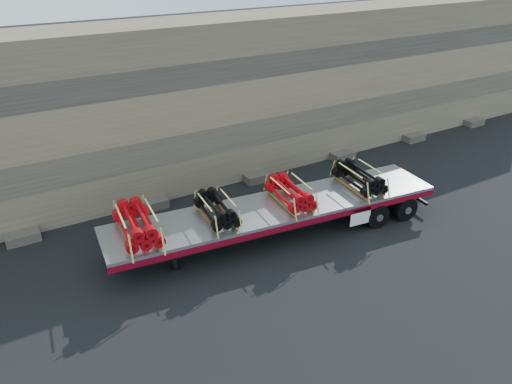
# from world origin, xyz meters

# --- Properties ---
(ground) EXTENTS (120.00, 120.00, 0.00)m
(ground) POSITION_xyz_m (0.00, 0.00, 0.00)
(ground) COLOR black
(ground) RESTS_ON ground
(rock_wall) EXTENTS (44.00, 3.00, 7.00)m
(rock_wall) POSITION_xyz_m (0.00, 6.50, 3.50)
(rock_wall) COLOR #7A6B54
(rock_wall) RESTS_ON ground
(trailer) EXTENTS (12.74, 3.72, 1.26)m
(trailer) POSITION_xyz_m (0.22, 0.32, 0.63)
(trailer) COLOR #B6B8BE
(trailer) RESTS_ON ground
(bundle_front) EXTENTS (1.45, 2.51, 0.85)m
(bundle_front) POSITION_xyz_m (-4.79, 0.85, 1.68)
(bundle_front) COLOR #B80911
(bundle_front) RESTS_ON trailer
(bundle_midfront) EXTENTS (1.23, 2.14, 0.72)m
(bundle_midfront) POSITION_xyz_m (-2.08, 0.56, 1.62)
(bundle_midfront) COLOR black
(bundle_midfront) RESTS_ON trailer
(bundle_midrear) EXTENTS (1.30, 2.26, 0.77)m
(bundle_midrear) POSITION_xyz_m (0.76, 0.26, 1.64)
(bundle_midrear) COLOR #B80911
(bundle_midrear) RESTS_ON trailer
(bundle_rear) EXTENTS (1.34, 2.32, 0.79)m
(bundle_rear) POSITION_xyz_m (3.77, -0.06, 1.65)
(bundle_rear) COLOR black
(bundle_rear) RESTS_ON trailer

